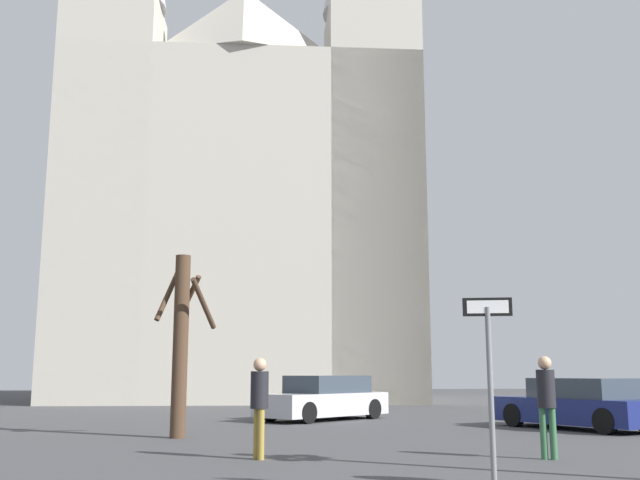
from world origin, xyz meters
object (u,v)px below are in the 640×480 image
Objects in this scene: bare_tree at (181,340)px; parked_car_near_silver at (324,399)px; parked_car_far_navy at (578,405)px; pedestrian_walking at (259,397)px; pedestrian_standing at (546,396)px; one_way_arrow_sign at (490,372)px; cathedral at (244,185)px.

bare_tree is 7.53m from parked_car_near_silver.
parked_car_near_silver is (4.09, 6.11, -1.60)m from bare_tree.
parked_car_near_silver is 0.96× the size of parked_car_far_navy.
pedestrian_standing reaches higher than pedestrian_walking.
one_way_arrow_sign is at bearing -88.48° from parked_car_near_silver.
bare_tree is 8.53m from pedestrian_standing.
bare_tree is 2.39× the size of pedestrian_standing.
bare_tree is at bearing 143.88° from pedestrian_standing.
parked_car_far_navy is at bearing -66.17° from cathedral.
one_way_arrow_sign is at bearing -119.76° from parked_car_far_navy.
one_way_arrow_sign is 4.54m from pedestrian_standing.
pedestrian_walking is (0.39, -26.49, -10.67)m from cathedral.
bare_tree is (-1.37, -22.05, -9.48)m from cathedral.
parked_car_near_silver is (2.72, -15.94, -11.08)m from cathedral.
cathedral reaches higher than pedestrian_standing.
one_way_arrow_sign is 0.53× the size of parked_car_near_silver.
parked_car_far_navy is at bearing -35.80° from parked_car_near_silver.
cathedral is 25.02m from parked_car_far_navy.
one_way_arrow_sign is at bearing -121.09° from pedestrian_standing.
cathedral is 7.66× the size of parked_car_far_navy.
cathedral is 29.56m from pedestrian_standing.
parked_car_far_navy is 2.68× the size of pedestrian_standing.
cathedral is 7.98× the size of parked_car_near_silver.
bare_tree is 4.93m from pedestrian_walking.
one_way_arrow_sign is 14.99m from parked_car_near_silver.
parked_car_far_navy is (9.06, -20.51, -11.10)m from cathedral.
parked_car_far_navy is 7.46m from pedestrian_standing.
pedestrian_walking reaches higher than parked_car_far_navy.
cathedral is at bearing 86.44° from bare_tree.
parked_car_far_navy is (6.34, -4.57, -0.02)m from parked_car_near_silver.
pedestrian_walking is at bearing 121.74° from one_way_arrow_sign.
bare_tree is 0.93× the size of parked_car_near_silver.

